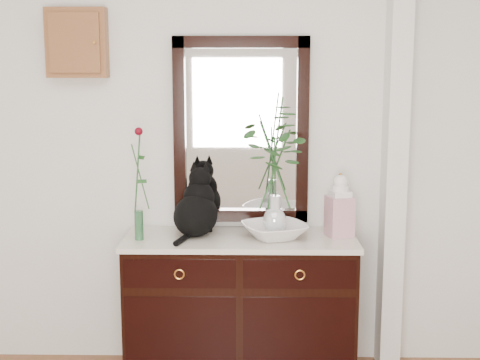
{
  "coord_description": "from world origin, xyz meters",
  "views": [
    {
      "loc": [
        0.16,
        -1.98,
        1.83
      ],
      "look_at": [
        0.1,
        1.63,
        1.2
      ],
      "focal_mm": 50.0,
      "sensor_mm": 36.0,
      "label": 1
    }
  ],
  "objects_px": {
    "ginger_jar": "(340,205)",
    "sideboard": "(240,300)",
    "lotus_bowl": "(274,231)",
    "cat": "(196,202)"
  },
  "relations": [
    {
      "from": "ginger_jar",
      "to": "sideboard",
      "type": "bearing_deg",
      "value": -176.19
    },
    {
      "from": "sideboard",
      "to": "lotus_bowl",
      "type": "distance_m",
      "value": 0.46
    },
    {
      "from": "cat",
      "to": "lotus_bowl",
      "type": "xyz_separation_m",
      "value": [
        0.45,
        -0.05,
        -0.16
      ]
    },
    {
      "from": "cat",
      "to": "ginger_jar",
      "type": "bearing_deg",
      "value": 15.98
    },
    {
      "from": "cat",
      "to": "sideboard",
      "type": "bearing_deg",
      "value": 8.12
    },
    {
      "from": "ginger_jar",
      "to": "lotus_bowl",
      "type": "bearing_deg",
      "value": -171.14
    },
    {
      "from": "sideboard",
      "to": "cat",
      "type": "bearing_deg",
      "value": 172.39
    },
    {
      "from": "cat",
      "to": "ginger_jar",
      "type": "distance_m",
      "value": 0.83
    },
    {
      "from": "sideboard",
      "to": "cat",
      "type": "relative_size",
      "value": 3.33
    },
    {
      "from": "cat",
      "to": "ginger_jar",
      "type": "height_order",
      "value": "cat"
    }
  ]
}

